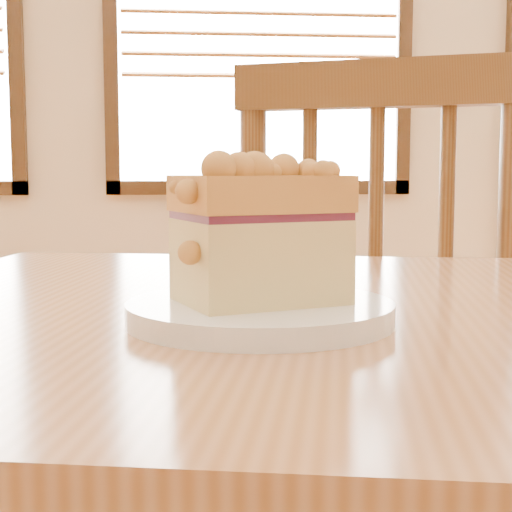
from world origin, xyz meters
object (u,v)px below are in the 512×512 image
at_px(cafe_chair_main, 391,375).
at_px(cake_slice, 259,228).
at_px(cafe_table_main, 488,435).
at_px(plate, 260,313).

bearing_deg(cafe_chair_main, cake_slice, 91.51).
bearing_deg(cake_slice, cafe_table_main, -5.25).
distance_m(cafe_table_main, cafe_chair_main, 0.66).
bearing_deg(cafe_table_main, plate, -154.68).
distance_m(plate, cake_slice, 0.06).
bearing_deg(cake_slice, cafe_chair_main, 48.41).
distance_m(cafe_chair_main, plate, 0.79).
bearing_deg(plate, cafe_table_main, 13.55).
relative_size(cafe_table_main, cafe_chair_main, 1.21).
height_order(cafe_table_main, cake_slice, cake_slice).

